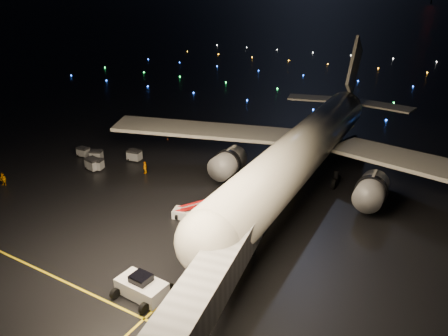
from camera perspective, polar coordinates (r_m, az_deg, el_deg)
The scene contains 18 objects.
ground at distance 334.41m, azimuth 26.19°, elevation 16.04°, with size 2000.00×2000.00×0.00m, color black.
lane_centre at distance 57.61m, azimuth 5.98°, elevation -4.61°, with size 0.25×80.00×0.02m, color yellow.
lane_cross at distance 51.08m, azimuth -25.29°, elevation -10.79°, with size 60.00×0.25×0.02m, color yellow.
airliner at distance 63.43m, azimuth 11.54°, elevation 6.37°, with size 63.34×60.18×17.95m, color beige, non-canonical shape.
pushback_tug at distance 41.88m, azimuth -10.72°, elevation -14.81°, with size 4.66×2.44×2.22m, color silver.
belt_loader at distance 53.28m, azimuth -4.27°, elevation -4.98°, with size 6.74×1.84×3.27m, color silver, non-canonical shape.
crew_b at distance 69.34m, azimuth -26.88°, elevation -1.34°, with size 0.93×0.72×1.91m, color #F79A00.
crew_c at distance 66.93m, azimuth -10.26°, elevation 0.07°, with size 1.13×0.47×1.94m, color #F79A00.
safety_cone_0 at distance 64.03m, azimuth 2.80°, elevation -1.35°, with size 0.44×0.44×0.50m, color #FF5615.
safety_cone_1 at distance 68.74m, azimuth 5.47°, elevation 0.31°, with size 0.43×0.43×0.49m, color #FF5615.
safety_cone_2 at distance 68.12m, azimuth 1.05°, elevation 0.23°, with size 0.49×0.49×0.56m, color #FF5615.
safety_cone_3 at distance 81.36m, azimuth -7.37°, elevation 3.82°, with size 0.40×0.40×0.45m, color #FF5615.
taxiway_lights at distance 144.03m, azimuth 17.45°, elevation 11.26°, with size 164.00×92.00×0.36m, color black, non-canonical shape.
baggage_cart_0 at distance 70.04m, azimuth -16.37°, elevation 0.45°, with size 2.08×1.45×1.77m, color gray.
baggage_cart_1 at distance 74.10m, azimuth -16.35°, elevation 1.62°, with size 1.92×1.34×1.63m, color gray.
baggage_cart_2 at distance 72.22m, azimuth -11.62°, elevation 1.62°, with size 2.13×1.49×1.81m, color gray.
baggage_cart_3 at distance 70.14m, azimuth -16.76°, elevation 0.49°, with size 2.23×1.56×1.89m, color gray.
baggage_cart_4 at distance 76.21m, azimuth -17.89°, elevation 2.01°, with size 1.88×1.32×1.60m, color gray.
Camera 1 is at (32.96, -31.74, 26.38)m, focal length 35.00 mm.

